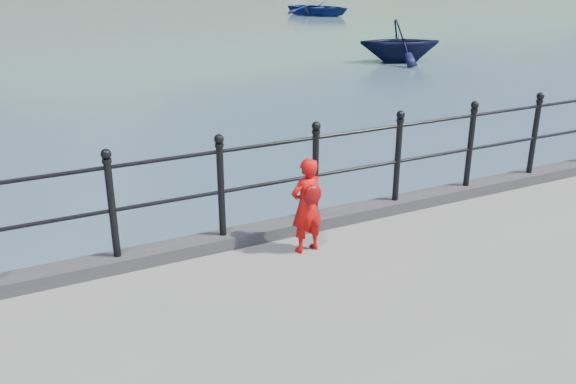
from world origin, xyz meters
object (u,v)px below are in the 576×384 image
launch_blue (319,8)px  child (307,205)px  railing (270,171)px  launch_navy (400,41)px

launch_blue → child: bearing=-146.9°
railing → child: (0.21, -0.52, -0.26)m
railing → launch_blue: railing is taller
child → railing: bearing=-75.3°
railing → launch_navy: railing is taller
railing → child: 0.62m
child → launch_blue: 39.38m
railing → child: railing is taller
child → launch_blue: size_ratio=0.23×
launch_blue → launch_navy: size_ratio=1.46×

